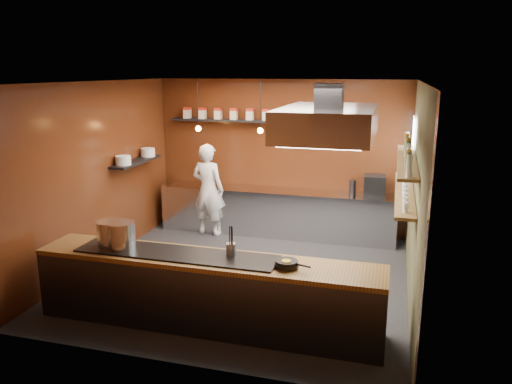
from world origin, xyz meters
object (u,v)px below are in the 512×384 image
(stockpot_large, at_px, (121,235))
(stockpot_small, at_px, (111,233))
(chef, at_px, (208,190))
(extractor_hood, at_px, (328,122))
(espresso_machine, at_px, (375,186))

(stockpot_large, distance_m, stockpot_small, 0.20)
(stockpot_small, bearing_deg, chef, 89.26)
(extractor_hood, relative_size, chef, 1.11)
(extractor_hood, xyz_separation_m, stockpot_large, (-2.44, -1.22, -1.39))
(stockpot_small, bearing_deg, extractor_hood, 23.95)
(stockpot_large, relative_size, stockpot_small, 1.00)
(espresso_machine, bearing_deg, stockpot_large, -129.71)
(extractor_hood, height_order, stockpot_small, extractor_hood)
(extractor_hood, xyz_separation_m, stockpot_small, (-2.63, -1.17, -1.40))
(stockpot_small, distance_m, chef, 3.41)
(stockpot_small, height_order, chef, chef)
(stockpot_small, height_order, espresso_machine, espresso_machine)
(extractor_hood, bearing_deg, espresso_machine, 78.02)
(espresso_machine, distance_m, chef, 3.17)
(extractor_hood, bearing_deg, stockpot_large, -153.38)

